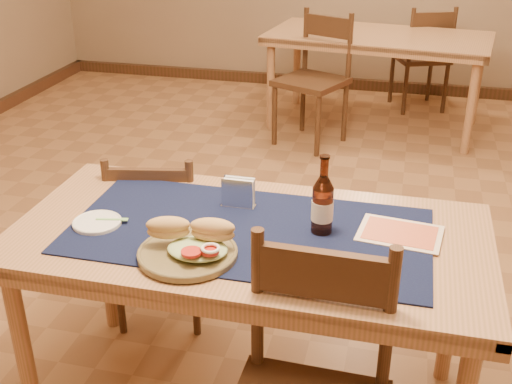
% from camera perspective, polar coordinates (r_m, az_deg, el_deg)
% --- Properties ---
extents(main_table, '(1.60, 0.80, 0.75)m').
position_cam_1_polar(main_table, '(2.20, -0.62, -5.39)').
color(main_table, '#A8724F').
rests_on(main_table, ground).
extents(placemat, '(1.20, 0.60, 0.01)m').
position_cam_1_polar(placemat, '(2.16, -0.64, -3.45)').
color(placemat, black).
rests_on(placemat, main_table).
extents(baseboard, '(6.00, 7.00, 0.10)m').
position_cam_1_polar(baseboard, '(3.19, 3.03, -7.65)').
color(baseboard, '#402417').
rests_on(baseboard, ground).
extents(back_table, '(1.78, 1.05, 0.75)m').
position_cam_1_polar(back_table, '(5.21, 10.79, 12.74)').
color(back_table, '#A8724F').
rests_on(back_table, ground).
extents(chair_main_far, '(0.46, 0.46, 0.84)m').
position_cam_1_polar(chair_main_far, '(2.82, -8.63, -3.65)').
color(chair_main_far, '#402417').
rests_on(chair_main_far, ground).
extents(chair_back_near, '(0.59, 0.59, 0.97)m').
position_cam_1_polar(chair_back_near, '(4.85, 5.23, 10.13)').
color(chair_back_near, '#402417').
rests_on(chair_back_near, ground).
extents(chair_back_far, '(0.54, 0.54, 0.90)m').
position_cam_1_polar(chair_back_far, '(5.78, 14.60, 11.60)').
color(chair_back_far, '#402417').
rests_on(chair_back_far, ground).
extents(sandwich_plate, '(0.31, 0.31, 0.12)m').
position_cam_1_polar(sandwich_plate, '(2.01, -5.85, -4.85)').
color(sandwich_plate, brown).
rests_on(sandwich_plate, placemat).
extents(side_plate, '(0.17, 0.17, 0.01)m').
position_cam_1_polar(side_plate, '(2.25, -13.95, -2.61)').
color(side_plate, white).
rests_on(side_plate, placemat).
extents(fork, '(0.11, 0.04, 0.00)m').
position_cam_1_polar(fork, '(2.24, -12.46, -2.39)').
color(fork, '#7EC76D').
rests_on(fork, side_plate).
extents(beer_bottle, '(0.07, 0.07, 0.27)m').
position_cam_1_polar(beer_bottle, '(2.11, 5.93, -1.10)').
color(beer_bottle, '#4F200E').
rests_on(beer_bottle, placemat).
extents(napkin_holder, '(0.12, 0.04, 0.11)m').
position_cam_1_polar(napkin_holder, '(2.29, -1.58, -0.11)').
color(napkin_holder, silver).
rests_on(napkin_holder, placemat).
extents(menu_card, '(0.29, 0.23, 0.01)m').
position_cam_1_polar(menu_card, '(2.18, 12.68, -3.58)').
color(menu_card, beige).
rests_on(menu_card, placemat).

